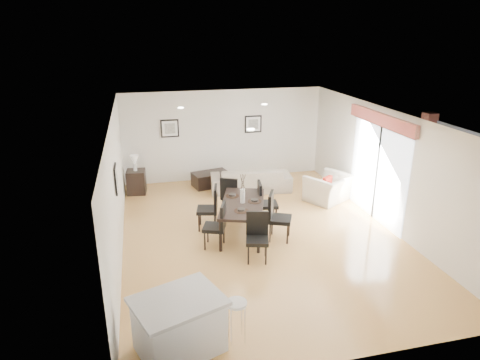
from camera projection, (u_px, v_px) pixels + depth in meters
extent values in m
plane|color=tan|center=(260.00, 235.00, 9.63)|extent=(8.00, 8.00, 0.00)
cube|color=silver|center=(224.00, 135.00, 12.84)|extent=(6.00, 0.04, 2.70)
cube|color=silver|center=(347.00, 278.00, 5.52)|extent=(6.00, 0.04, 2.70)
cube|color=silver|center=(116.00, 190.00, 8.52)|extent=(0.04, 8.00, 2.70)
cube|color=silver|center=(386.00, 168.00, 9.84)|extent=(0.04, 8.00, 2.70)
cube|color=white|center=(262.00, 116.00, 8.72)|extent=(6.00, 8.00, 0.02)
imported|color=gray|center=(251.00, 179.00, 12.17)|extent=(2.35, 1.14, 0.66)
imported|color=beige|center=(329.00, 188.00, 11.41)|extent=(1.44, 1.39, 0.72)
imported|color=#335625|center=(437.00, 182.00, 11.99)|extent=(0.42, 0.42, 0.63)
cube|color=black|center=(243.00, 204.00, 9.45)|extent=(1.43, 2.01, 0.06)
cylinder|color=black|center=(221.00, 236.00, 8.81)|extent=(0.07, 0.07, 0.70)
cylinder|color=black|center=(229.00, 204.00, 10.40)|extent=(0.07, 0.07, 0.70)
cylinder|color=black|center=(259.00, 238.00, 8.75)|extent=(0.07, 0.07, 0.70)
cylinder|color=black|center=(261.00, 205.00, 10.34)|extent=(0.07, 0.07, 0.70)
cube|color=black|center=(214.00, 227.00, 8.97)|extent=(0.57, 0.57, 0.08)
cube|color=black|center=(223.00, 216.00, 8.85)|extent=(0.20, 0.44, 0.53)
cylinder|color=black|center=(208.00, 234.00, 9.23)|extent=(0.03, 0.03, 0.41)
cylinder|color=black|center=(224.00, 234.00, 9.20)|extent=(0.03, 0.03, 0.41)
cylinder|color=black|center=(205.00, 241.00, 8.90)|extent=(0.03, 0.03, 0.41)
cylinder|color=black|center=(221.00, 242.00, 8.87)|extent=(0.03, 0.03, 0.41)
cube|color=black|center=(207.00, 210.00, 9.79)|extent=(0.55, 0.55, 0.08)
cube|color=black|center=(216.00, 198.00, 9.70)|extent=(0.16, 0.46, 0.55)
cylinder|color=black|center=(200.00, 217.00, 10.05)|extent=(0.04, 0.04, 0.42)
cylinder|color=black|center=(216.00, 217.00, 10.05)|extent=(0.04, 0.04, 0.42)
cylinder|color=black|center=(199.00, 223.00, 9.71)|extent=(0.04, 0.04, 0.42)
cylinder|color=black|center=(215.00, 223.00, 9.71)|extent=(0.04, 0.04, 0.42)
cube|color=black|center=(280.00, 219.00, 9.28)|extent=(0.64, 0.64, 0.08)
cube|color=black|center=(271.00, 206.00, 9.21)|extent=(0.26, 0.46, 0.57)
cylinder|color=black|center=(287.00, 235.00, 9.16)|extent=(0.04, 0.04, 0.44)
cylinder|color=black|center=(270.00, 233.00, 9.22)|extent=(0.04, 0.04, 0.44)
cylinder|color=black|center=(289.00, 227.00, 9.50)|extent=(0.04, 0.04, 0.44)
cylinder|color=black|center=(272.00, 226.00, 9.57)|extent=(0.04, 0.04, 0.44)
cube|color=black|center=(268.00, 204.00, 10.12)|extent=(0.52, 0.52, 0.08)
cube|color=black|center=(260.00, 193.00, 10.01)|extent=(0.13, 0.46, 0.54)
cylinder|color=black|center=(276.00, 217.00, 10.05)|extent=(0.04, 0.04, 0.41)
cylinder|color=black|center=(261.00, 217.00, 10.02)|extent=(0.04, 0.04, 0.41)
cylinder|color=black|center=(274.00, 211.00, 10.38)|extent=(0.04, 0.04, 0.41)
cylinder|color=black|center=(259.00, 211.00, 10.35)|extent=(0.04, 0.04, 0.41)
cube|color=black|center=(257.00, 240.00, 8.44)|extent=(0.54, 0.54, 0.08)
cube|color=black|center=(257.00, 223.00, 8.52)|extent=(0.44, 0.17, 0.53)
cylinder|color=black|center=(248.00, 255.00, 8.36)|extent=(0.03, 0.03, 0.40)
cylinder|color=black|center=(248.00, 247.00, 8.68)|extent=(0.03, 0.03, 0.40)
cylinder|color=black|center=(266.00, 256.00, 8.35)|extent=(0.03, 0.03, 0.40)
cylinder|color=black|center=(265.00, 247.00, 8.68)|extent=(0.03, 0.03, 0.40)
cube|color=black|center=(231.00, 196.00, 10.65)|extent=(0.59, 0.59, 0.08)
cube|color=black|center=(229.00, 189.00, 10.39)|extent=(0.41, 0.25, 0.52)
cylinder|color=black|center=(239.00, 203.00, 10.85)|extent=(0.03, 0.03, 0.40)
cylinder|color=black|center=(236.00, 208.00, 10.54)|extent=(0.03, 0.03, 0.40)
cylinder|color=black|center=(226.00, 202.00, 10.93)|extent=(0.03, 0.03, 0.40)
cylinder|color=black|center=(223.00, 207.00, 10.62)|extent=(0.03, 0.03, 0.40)
cylinder|color=white|center=(243.00, 196.00, 9.38)|extent=(0.11, 0.11, 0.32)
cylinder|color=black|center=(255.00, 201.00, 9.50)|extent=(0.31, 0.31, 0.01)
cylinder|color=black|center=(255.00, 200.00, 9.49)|extent=(0.16, 0.16, 0.05)
cylinder|color=black|center=(232.00, 196.00, 9.81)|extent=(0.31, 0.31, 0.01)
cylinder|color=black|center=(232.00, 195.00, 9.80)|extent=(0.16, 0.16, 0.05)
cylinder|color=black|center=(241.00, 211.00, 9.01)|extent=(0.31, 0.31, 0.01)
cylinder|color=black|center=(241.00, 210.00, 9.00)|extent=(0.16, 0.16, 0.05)
cube|color=black|center=(211.00, 179.00, 12.55)|extent=(1.14, 0.83, 0.41)
cube|color=black|center=(136.00, 182.00, 11.95)|extent=(0.55, 0.55, 0.67)
cylinder|color=white|center=(135.00, 167.00, 11.80)|extent=(0.10, 0.10, 0.19)
cone|color=beige|center=(134.00, 160.00, 11.73)|extent=(0.23, 0.23, 0.25)
cube|color=#B02416|center=(327.00, 182.00, 11.22)|extent=(0.32, 0.25, 0.32)
cube|color=white|center=(179.00, 327.00, 6.07)|extent=(1.34, 1.17, 0.79)
cube|color=#B6B6B9|center=(178.00, 301.00, 5.93)|extent=(1.46, 1.29, 0.06)
cylinder|color=white|center=(237.00, 303.00, 6.17)|extent=(0.31, 0.31, 0.04)
cylinder|color=silver|center=(242.00, 317.00, 6.40)|extent=(0.02, 0.02, 0.65)
cylinder|color=silver|center=(228.00, 319.00, 6.35)|extent=(0.02, 0.02, 0.65)
cylinder|color=silver|center=(231.00, 327.00, 6.17)|extent=(0.02, 0.02, 0.65)
cylinder|color=silver|center=(245.00, 325.00, 6.21)|extent=(0.02, 0.02, 0.65)
cube|color=black|center=(170.00, 128.00, 12.36)|extent=(0.52, 0.03, 0.52)
cube|color=white|center=(170.00, 128.00, 12.36)|extent=(0.44, 0.04, 0.44)
cube|color=#5B5C57|center=(170.00, 128.00, 12.36)|extent=(0.30, 0.04, 0.30)
cube|color=black|center=(253.00, 124.00, 12.91)|extent=(0.52, 0.03, 0.52)
cube|color=white|center=(253.00, 124.00, 12.91)|extent=(0.44, 0.04, 0.44)
cube|color=#5B5C57|center=(253.00, 124.00, 12.91)|extent=(0.30, 0.04, 0.30)
cube|color=black|center=(116.00, 179.00, 8.24)|extent=(0.03, 0.52, 0.52)
cube|color=white|center=(116.00, 179.00, 8.24)|extent=(0.04, 0.44, 0.44)
cube|color=#5B5C57|center=(116.00, 179.00, 8.24)|extent=(0.04, 0.30, 0.30)
cube|color=white|center=(377.00, 173.00, 10.18)|extent=(0.02, 2.40, 2.25)
cube|color=black|center=(377.00, 173.00, 10.18)|extent=(0.03, 0.05, 2.25)
cube|color=black|center=(382.00, 126.00, 9.79)|extent=(0.03, 2.50, 0.05)
cube|color=maroon|center=(381.00, 119.00, 9.73)|extent=(0.10, 2.70, 0.28)
plane|color=gray|center=(443.00, 209.00, 11.01)|extent=(6.00, 6.00, 0.00)
cube|color=brown|center=(426.00, 145.00, 13.10)|extent=(0.35, 0.35, 2.00)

